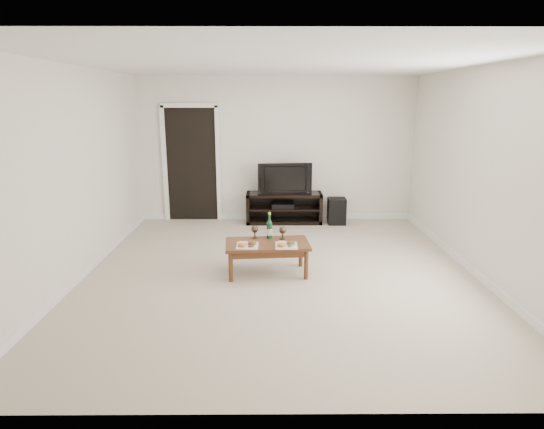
{
  "coord_description": "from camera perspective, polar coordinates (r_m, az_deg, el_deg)",
  "views": [
    {
      "loc": [
        -0.13,
        -5.55,
        2.19
      ],
      "look_at": [
        -0.09,
        0.32,
        0.7
      ],
      "focal_mm": 30.0,
      "sensor_mm": 36.0,
      "label": 1
    }
  ],
  "objects": [
    {
      "name": "floor",
      "position": [
        5.97,
        0.93,
        -7.29
      ],
      "size": [
        5.5,
        5.5,
        0.0
      ],
      "primitive_type": "plane",
      "color": "#B8A894",
      "rests_on": "ground"
    },
    {
      "name": "back_wall",
      "position": [
        8.37,
        0.54,
        8.13
      ],
      "size": [
        5.0,
        0.04,
        2.6
      ],
      "primitive_type": "cube",
      "color": "silver",
      "rests_on": "ground"
    },
    {
      "name": "ceiling",
      "position": [
        5.57,
        1.05,
        18.66
      ],
      "size": [
        5.0,
        5.5,
        0.04
      ],
      "primitive_type": "cube",
      "color": "white",
      "rests_on": "back_wall"
    },
    {
      "name": "doorway",
      "position": [
        8.49,
        -10.04,
        6.13
      ],
      "size": [
        0.9,
        0.02,
        2.05
      ],
      "primitive_type": "cube",
      "color": "black",
      "rests_on": "ground"
    },
    {
      "name": "media_console",
      "position": [
        8.28,
        1.52,
        0.85
      ],
      "size": [
        1.37,
        0.45,
        0.55
      ],
      "primitive_type": "cube",
      "color": "black",
      "rests_on": "ground"
    },
    {
      "name": "television",
      "position": [
        8.17,
        1.54,
        4.63
      ],
      "size": [
        0.97,
        0.22,
        0.56
      ],
      "primitive_type": "imported",
      "rotation": [
        0.0,
        0.0,
        0.1
      ],
      "color": "black",
      "rests_on": "media_console"
    },
    {
      "name": "av_receiver",
      "position": [
        8.26,
        1.34,
        1.18
      ],
      "size": [
        0.4,
        0.3,
        0.08
      ],
      "primitive_type": "cube",
      "rotation": [
        0.0,
        0.0,
        0.01
      ],
      "color": "black",
      "rests_on": "media_console"
    },
    {
      "name": "subwoofer",
      "position": [
        8.28,
        8.11,
        0.44
      ],
      "size": [
        0.32,
        0.32,
        0.47
      ],
      "primitive_type": "cube",
      "rotation": [
        0.0,
        0.0,
        -0.01
      ],
      "color": "black",
      "rests_on": "ground"
    },
    {
      "name": "coffee_table",
      "position": [
        5.87,
        -0.6,
        -5.5
      ],
      "size": [
        1.1,
        0.66,
        0.42
      ],
      "primitive_type": "cube",
      "rotation": [
        0.0,
        0.0,
        0.08
      ],
      "color": "brown",
      "rests_on": "ground"
    },
    {
      "name": "plate_left",
      "position": [
        5.64,
        -3.12,
        -3.71
      ],
      "size": [
        0.27,
        0.27,
        0.07
      ],
      "primitive_type": "cube",
      "color": "white",
      "rests_on": "coffee_table"
    },
    {
      "name": "plate_right",
      "position": [
        5.64,
        1.8,
        -3.69
      ],
      "size": [
        0.27,
        0.27,
        0.07
      ],
      "primitive_type": "cube",
      "color": "white",
      "rests_on": "coffee_table"
    },
    {
      "name": "wine_bottle",
      "position": [
        5.93,
        -0.32,
        -1.36
      ],
      "size": [
        0.07,
        0.07,
        0.35
      ],
      "primitive_type": "cylinder",
      "color": "#0F3920",
      "rests_on": "coffee_table"
    },
    {
      "name": "goblet_left",
      "position": [
        5.97,
        -2.18,
        -2.17
      ],
      "size": [
        0.09,
        0.09,
        0.17
      ],
      "primitive_type": null,
      "color": "#3E3021",
      "rests_on": "coffee_table"
    },
    {
      "name": "goblet_right",
      "position": [
        5.92,
        1.34,
        -2.31
      ],
      "size": [
        0.09,
        0.09,
        0.17
      ],
      "primitive_type": null,
      "color": "#3E3021",
      "rests_on": "coffee_table"
    }
  ]
}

